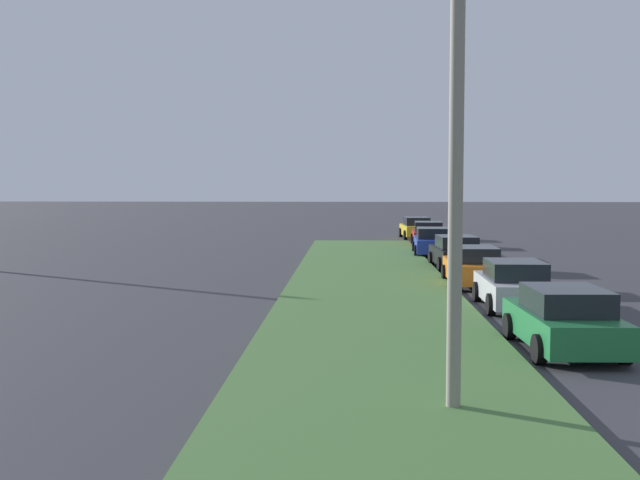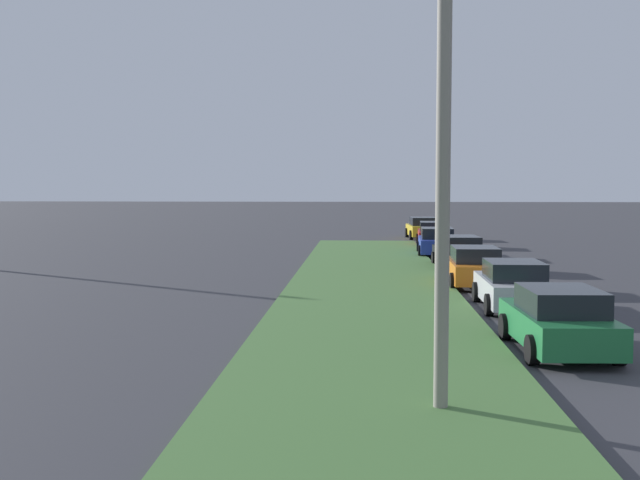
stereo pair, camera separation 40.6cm
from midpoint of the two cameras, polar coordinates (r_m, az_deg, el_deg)
grass_median at (r=21.35m, az=4.31°, el=-6.03°), size 60.00×6.00×0.12m
parked_car_green at (r=18.85m, az=17.31°, el=-5.53°), size 4.36×2.13×1.47m
parked_car_silver at (r=24.83m, az=14.10°, el=-3.18°), size 4.31×2.05×1.47m
parked_car_orange at (r=29.99m, az=11.37°, el=-1.90°), size 4.32×2.06×1.47m
parked_car_black at (r=35.94m, az=10.23°, el=-0.90°), size 4.38×2.17×1.47m
parked_car_blue at (r=42.24m, az=8.63°, el=-0.14°), size 4.36×2.14×1.47m
parked_car_red at (r=48.78m, az=8.35°, el=0.43°), size 4.39×2.19×1.47m
parked_car_yellow at (r=55.08m, az=7.54°, el=0.85°), size 4.39×2.20×1.47m
streetlight at (r=13.12m, az=11.26°, el=6.55°), size 0.67×2.87×7.50m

